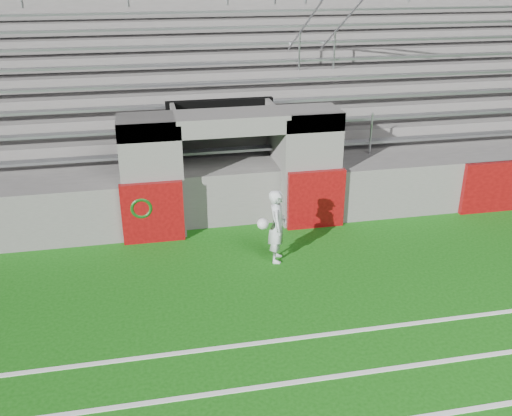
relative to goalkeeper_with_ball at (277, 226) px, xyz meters
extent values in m
plane|color=#12520D|center=(-0.58, -1.61, -0.76)|extent=(90.00, 90.00, 0.00)
cube|color=white|center=(-0.58, -3.61, -0.76)|extent=(28.00, 0.09, 0.01)
cube|color=white|center=(-0.58, -2.61, -0.76)|extent=(28.00, 0.09, 0.01)
cube|color=#5C5A57|center=(-2.38, 1.89, 0.54)|extent=(1.20, 1.00, 2.60)
cube|color=#5C5A57|center=(1.22, 1.89, 0.54)|extent=(1.20, 1.00, 2.60)
cube|color=black|center=(-0.58, 3.59, 0.49)|extent=(2.60, 0.20, 2.50)
cube|color=#5C5A57|center=(-1.73, 2.49, 0.49)|extent=(0.10, 2.20, 2.50)
cube|color=#5C5A57|center=(0.57, 2.49, 0.49)|extent=(0.10, 2.20, 2.50)
cube|color=#5C5A57|center=(-0.58, 1.89, 1.64)|extent=(4.80, 1.00, 0.40)
cube|color=#5C5A57|center=(-0.58, 5.74, 0.39)|extent=(26.00, 8.00, 0.20)
cube|color=#5C5A57|center=(-0.58, 5.74, -0.24)|extent=(26.00, 8.00, 1.05)
cube|color=#5F0809|center=(-2.38, 1.34, -0.09)|extent=(1.30, 0.15, 1.35)
cube|color=#5F0809|center=(1.22, 1.34, -0.09)|extent=(1.30, 0.15, 1.35)
cube|color=#5F0809|center=(5.92, 1.34, -0.14)|extent=(2.20, 0.15, 1.25)
cube|color=gray|center=(-0.58, 2.82, 0.71)|extent=(23.00, 0.28, 0.06)
cube|color=#5C5A57|center=(-0.58, 3.67, 0.68)|extent=(24.00, 0.75, 0.38)
cube|color=gray|center=(-0.58, 3.57, 1.09)|extent=(23.00, 0.28, 0.06)
cube|color=#5C5A57|center=(-0.58, 4.42, 0.87)|extent=(24.00, 0.75, 0.76)
cube|color=gray|center=(-0.58, 4.32, 1.47)|extent=(23.00, 0.28, 0.06)
cube|color=#5C5A57|center=(-0.58, 5.17, 1.06)|extent=(24.00, 0.75, 1.14)
cube|color=gray|center=(-0.58, 5.07, 1.85)|extent=(23.00, 0.28, 0.06)
cube|color=#5C5A57|center=(-0.58, 5.92, 1.25)|extent=(24.00, 0.75, 1.52)
cube|color=gray|center=(-0.58, 5.82, 2.23)|extent=(23.00, 0.28, 0.06)
cube|color=#5C5A57|center=(-0.58, 6.67, 1.44)|extent=(24.00, 0.75, 1.90)
cube|color=gray|center=(-0.58, 6.57, 2.61)|extent=(23.00, 0.28, 0.06)
cube|color=#5C5A57|center=(-0.58, 7.42, 1.63)|extent=(24.00, 0.75, 2.28)
cube|color=gray|center=(-0.58, 7.32, 2.99)|extent=(23.00, 0.28, 0.06)
cube|color=#5C5A57|center=(-0.58, 8.17, 1.82)|extent=(24.00, 0.75, 2.66)
cube|color=gray|center=(-0.58, 8.07, 3.37)|extent=(23.00, 0.28, 0.06)
cube|color=#5C5A57|center=(-0.58, 8.84, 1.88)|extent=(26.00, 0.60, 5.29)
cylinder|color=#A5A8AD|center=(1.92, 2.54, 0.99)|extent=(0.05, 0.05, 1.00)
cylinder|color=#A5A8AD|center=(1.92, 5.54, 2.51)|extent=(0.05, 0.05, 1.00)
cylinder|color=#A5A8AD|center=(1.92, 5.54, 3.01)|extent=(0.05, 6.02, 3.08)
cylinder|color=#A5A8AD|center=(2.92, 2.54, 0.99)|extent=(0.05, 0.05, 1.00)
cylinder|color=#A5A8AD|center=(2.92, 5.54, 2.51)|extent=(0.05, 0.05, 1.00)
cylinder|color=#A5A8AD|center=(2.92, 5.54, 3.01)|extent=(0.05, 6.02, 3.08)
imported|color=silver|center=(0.01, 0.01, -0.01)|extent=(0.49, 0.63, 1.52)
sphere|color=white|center=(-0.32, -0.18, 0.16)|extent=(0.23, 0.23, 0.23)
torus|color=#0C3F18|center=(-2.61, 1.34, -0.08)|extent=(0.59, 0.11, 0.59)
torus|color=#0D440F|center=(-2.61, 1.29, 0.06)|extent=(0.48, 0.09, 0.48)
camera|label=1|loc=(-2.43, -9.88, 4.86)|focal=40.00mm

